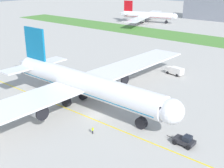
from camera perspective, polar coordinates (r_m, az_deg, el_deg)
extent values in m
plane|color=#ADAAA5|center=(69.88, -3.28, -6.06)|extent=(600.00, 600.00, 0.00)
cube|color=yellow|center=(68.84, -4.21, -6.51)|extent=(280.00, 0.36, 0.01)
cylinder|color=white|center=(72.30, -5.35, 0.09)|extent=(45.01, 5.82, 5.45)
cube|color=#0C6B9E|center=(72.63, -5.33, -0.61)|extent=(43.20, 5.37, 0.65)
sphere|color=white|center=(58.71, 11.30, -5.17)|extent=(5.17, 5.17, 5.17)
cone|color=white|center=(90.98, -16.42, 3.85)|extent=(6.03, 4.68, 4.63)
cube|color=#0C6B9E|center=(84.48, -14.57, 7.49)|extent=(8.10, 0.61, 8.71)
cube|color=white|center=(89.79, -11.74, 4.32)|extent=(5.02, 8.75, 0.38)
cube|color=white|center=(83.91, -17.57, 2.67)|extent=(5.02, 8.75, 0.38)
cube|color=white|center=(90.37, 4.13, 3.82)|extent=(10.22, 40.55, 0.44)
cylinder|color=#B7BABF|center=(83.24, 1.10, 1.22)|extent=(5.20, 3.04, 3.00)
cylinder|color=black|center=(81.71, 2.50, 0.83)|extent=(0.48, 3.15, 3.15)
cylinder|color=#B7BABF|center=(65.80, -14.52, -4.80)|extent=(5.20, 3.04, 3.00)
cylinder|color=black|center=(63.86, -13.17, -5.47)|extent=(0.48, 3.15, 3.15)
cylinder|color=black|center=(63.58, 5.66, -6.58)|extent=(0.57, 0.57, 2.11)
cylinder|color=black|center=(64.06, 5.63, -7.42)|extent=(2.60, 1.19, 2.59)
cylinder|color=black|center=(77.92, -5.61, -1.37)|extent=(0.57, 0.57, 2.11)
cylinder|color=black|center=(78.31, -5.58, -2.09)|extent=(2.60, 1.19, 2.59)
cylinder|color=black|center=(74.40, -8.77, -2.60)|extent=(0.57, 0.57, 2.11)
cylinder|color=black|center=(74.81, -8.73, -3.34)|extent=(2.60, 1.19, 2.59)
cube|color=black|center=(58.78, 10.66, -4.36)|extent=(1.94, 4.10, 0.98)
sphere|color=black|center=(86.20, -12.05, 3.41)|extent=(0.38, 0.38, 0.38)
sphere|color=black|center=(82.51, -9.97, 2.80)|extent=(0.38, 0.38, 0.38)
sphere|color=black|center=(78.95, -7.69, 2.12)|extent=(0.38, 0.38, 0.38)
sphere|color=black|center=(75.54, -5.21, 1.39)|extent=(0.38, 0.38, 0.38)
sphere|color=black|center=(72.29, -2.50, 0.58)|extent=(0.38, 0.38, 0.38)
sphere|color=black|center=(69.24, 0.46, -0.31)|extent=(0.38, 0.38, 0.38)
sphere|color=black|center=(66.41, 3.68, -1.27)|extent=(0.38, 0.38, 0.38)
sphere|color=black|center=(63.83, 7.17, -2.31)|extent=(0.38, 0.38, 0.38)
cube|color=#26262B|center=(59.89, 13.64, -10.56)|extent=(4.05, 2.25, 0.77)
cube|color=black|center=(59.25, 14.23, -10.04)|extent=(1.47, 1.70, 0.90)
cylinder|color=black|center=(61.13, 11.18, -9.93)|extent=(1.80, 0.13, 0.12)
cylinder|color=black|center=(59.76, 11.89, -10.91)|extent=(0.90, 0.36, 0.90)
cylinder|color=black|center=(61.47, 12.92, -10.05)|extent=(0.90, 0.36, 0.90)
cylinder|color=black|center=(58.71, 14.34, -11.74)|extent=(0.90, 0.36, 0.90)
cylinder|color=black|center=(60.46, 15.31, -10.83)|extent=(0.90, 0.36, 0.90)
cylinder|color=black|center=(77.96, -8.06, -3.02)|extent=(0.12, 0.12, 0.79)
cylinder|color=#BFE519|center=(77.58, -8.10, -2.62)|extent=(0.09, 0.09, 0.51)
cylinder|color=black|center=(78.13, -8.04, -2.97)|extent=(0.12, 0.12, 0.79)
cylinder|color=#BFE519|center=(78.00, -8.05, -2.49)|extent=(0.09, 0.09, 0.51)
cube|color=#BFE519|center=(77.78, -8.08, -2.54)|extent=(0.44, 0.47, 0.56)
sphere|color=tan|center=(77.63, -8.09, -2.27)|extent=(0.21, 0.21, 0.21)
cylinder|color=black|center=(62.35, -3.66, -9.12)|extent=(0.12, 0.12, 0.80)
cylinder|color=#BFE519|center=(62.13, -3.60, -8.54)|extent=(0.09, 0.09, 0.51)
cylinder|color=black|center=(62.21, -3.75, -9.19)|extent=(0.12, 0.12, 0.80)
cylinder|color=#BFE519|center=(61.79, -3.83, -8.72)|extent=(0.09, 0.09, 0.51)
cube|color=#BFE519|center=(61.95, -3.72, -8.61)|extent=(0.31, 0.46, 0.56)
sphere|color=tan|center=(61.76, -3.72, -8.29)|extent=(0.22, 0.22, 0.22)
cube|color=white|center=(98.97, 12.27, 2.49)|extent=(4.58, 2.89, 2.16)
cube|color=white|center=(100.57, 11.01, 2.75)|extent=(1.96, 2.44, 1.77)
cube|color=#263347|center=(100.91, 10.67, 3.04)|extent=(0.35, 1.94, 0.78)
cylinder|color=black|center=(99.95, 10.57, 2.14)|extent=(0.93, 0.42, 0.90)
cylinder|color=black|center=(101.72, 11.38, 2.40)|extent=(0.93, 0.42, 0.90)
cylinder|color=black|center=(97.81, 12.33, 1.61)|extent=(0.93, 0.42, 0.90)
cylinder|color=black|center=(99.63, 13.12, 1.89)|extent=(0.93, 0.42, 0.90)
cylinder|color=white|center=(208.55, 6.88, 12.94)|extent=(33.38, 14.68, 4.37)
cube|color=#B20C14|center=(208.65, 6.87, 12.74)|extent=(31.99, 13.93, 0.52)
sphere|color=white|center=(204.60, 11.88, 12.53)|extent=(4.15, 4.15, 4.15)
cone|color=white|center=(214.17, 1.90, 13.35)|extent=(5.73, 5.03, 3.72)
cube|color=#B20C14|center=(212.05, 3.14, 14.72)|extent=(5.90, 2.31, 7.00)
cube|color=white|center=(216.91, 3.33, 13.50)|extent=(5.71, 7.80, 0.31)
cube|color=white|center=(208.71, 2.53, 13.25)|extent=(5.71, 7.80, 0.31)
cube|color=white|center=(225.69, 7.66, 13.32)|extent=(16.52, 31.13, 0.35)
cube|color=white|center=(192.56, 4.97, 12.25)|extent=(16.52, 31.13, 0.35)
cylinder|color=#B7BABF|center=(219.05, 7.44, 12.77)|extent=(4.70, 3.58, 2.40)
cylinder|color=black|center=(218.54, 7.98, 12.73)|extent=(1.13, 2.51, 2.52)
cylinder|color=#B7BABF|center=(198.93, 5.84, 12.09)|extent=(4.70, 3.58, 2.40)
cylinder|color=black|center=(198.37, 6.43, 12.05)|extent=(1.13, 2.51, 2.52)
cylinder|color=black|center=(206.00, 10.35, 11.82)|extent=(0.46, 0.46, 1.69)
cylinder|color=black|center=(206.12, 10.34, 11.59)|extent=(2.26, 1.54, 2.08)
cylinder|color=black|center=(211.85, 6.30, 12.25)|extent=(0.46, 0.46, 1.69)
cylinder|color=black|center=(211.97, 6.29, 12.02)|extent=(2.26, 1.54, 2.08)
cylinder|color=black|center=(207.48, 5.94, 12.10)|extent=(0.46, 0.46, 1.69)
cylinder|color=black|center=(207.60, 5.93, 11.87)|extent=(2.26, 1.54, 2.08)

